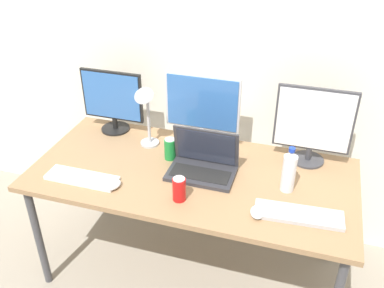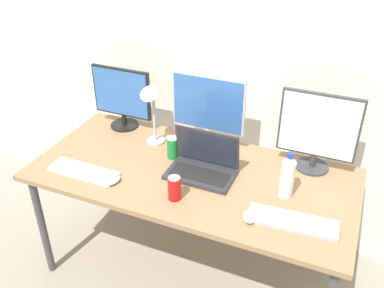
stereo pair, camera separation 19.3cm
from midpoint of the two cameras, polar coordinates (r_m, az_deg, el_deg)
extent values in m
plane|color=gray|center=(2.80, -2.06, -16.33)|extent=(16.00, 16.00, 0.00)
cube|color=silver|center=(2.57, 1.80, 13.87)|extent=(7.00, 0.08, 2.60)
cylinder|color=#424247|center=(2.67, -21.83, -11.51)|extent=(0.04, 0.04, 0.71)
cylinder|color=#424247|center=(3.09, -14.39, -3.49)|extent=(0.04, 0.04, 0.71)
cylinder|color=#424247|center=(2.73, 16.79, -9.22)|extent=(0.04, 0.04, 0.71)
cube|color=#93704C|center=(2.32, -2.39, -4.18)|extent=(1.74, 0.81, 0.03)
cylinder|color=black|center=(2.77, -12.13, 1.98)|extent=(0.18, 0.18, 0.01)
cylinder|color=black|center=(2.75, -12.22, 2.70)|extent=(0.03, 0.03, 0.07)
cube|color=black|center=(2.66, -12.67, 6.29)|extent=(0.39, 0.02, 0.31)
cube|color=#3366B2|center=(2.65, -12.80, 6.17)|extent=(0.36, 0.01, 0.29)
cylinder|color=silver|center=(2.57, -0.81, 0.28)|extent=(0.17, 0.17, 0.01)
cylinder|color=silver|center=(2.54, -0.82, 1.24)|extent=(0.03, 0.03, 0.09)
cube|color=silver|center=(2.44, -0.86, 5.53)|extent=(0.44, 0.02, 0.33)
cube|color=#3366B2|center=(2.43, -0.95, 5.40)|extent=(0.41, 0.01, 0.31)
cylinder|color=#38383D|center=(2.46, 12.99, -2.10)|extent=(0.18, 0.18, 0.01)
cylinder|color=#38383D|center=(2.44, 13.10, -1.31)|extent=(0.03, 0.03, 0.07)
cube|color=#38383D|center=(2.34, 13.72, 3.14)|extent=(0.41, 0.02, 0.36)
cube|color=white|center=(2.32, 13.69, 3.00)|extent=(0.39, 0.01, 0.34)
cube|color=#2D2D33|center=(2.28, -1.20, -4.05)|extent=(0.36, 0.22, 0.02)
cube|color=black|center=(2.26, -1.33, -4.05)|extent=(0.31, 0.12, 0.00)
cube|color=#2D2D33|center=(2.29, -0.52, -0.36)|extent=(0.36, 0.05, 0.22)
cube|color=#232838|center=(2.28, -0.57, -0.47)|extent=(0.32, 0.04, 0.20)
cube|color=white|center=(2.35, -16.77, -4.44)|extent=(0.39, 0.12, 0.02)
cube|color=#B2B2B7|center=(2.06, 11.40, -9.30)|extent=(0.42, 0.16, 0.02)
ellipsoid|color=silver|center=(2.03, 5.97, -9.13)|extent=(0.08, 0.11, 0.03)
ellipsoid|color=silver|center=(2.24, -12.95, -5.42)|extent=(0.09, 0.11, 0.03)
cylinder|color=silver|center=(2.16, 10.27, -4.01)|extent=(0.07, 0.07, 0.20)
cone|color=silver|center=(2.10, 10.56, -1.46)|extent=(0.06, 0.06, 0.03)
cylinder|color=#1938B2|center=(2.08, 10.63, -0.88)|extent=(0.03, 0.03, 0.02)
cylinder|color=#197F33|center=(2.40, -5.24, -0.74)|extent=(0.07, 0.07, 0.12)
cylinder|color=silver|center=(2.37, -5.31, 0.55)|extent=(0.06, 0.06, 0.00)
cylinder|color=red|center=(2.09, -4.39, -6.13)|extent=(0.07, 0.07, 0.12)
cylinder|color=silver|center=(2.06, -4.46, -4.73)|extent=(0.06, 0.06, 0.00)
cylinder|color=#B7B7BC|center=(2.57, -7.78, 0.09)|extent=(0.11, 0.11, 0.01)
cylinder|color=#B7B7BC|center=(2.49, -8.05, 3.33)|extent=(0.02, 0.02, 0.32)
cone|color=#B7B7BC|center=(2.36, -8.98, 6.71)|extent=(0.11, 0.12, 0.11)
camera|label=1|loc=(0.10, -92.51, -1.53)|focal=40.00mm
camera|label=2|loc=(0.10, 87.49, 1.53)|focal=40.00mm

